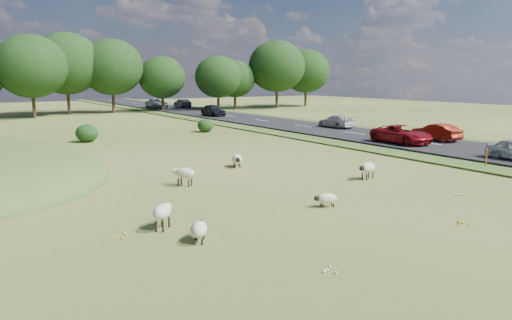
# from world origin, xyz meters

# --- Properties ---
(ground) EXTENTS (160.00, 160.00, 0.00)m
(ground) POSITION_xyz_m (0.00, 20.00, 0.00)
(ground) COLOR #3F581B
(ground) RESTS_ON ground
(road) EXTENTS (8.00, 150.00, 0.25)m
(road) POSITION_xyz_m (20.00, 30.00, 0.12)
(road) COLOR black
(road) RESTS_ON ground
(treeline) EXTENTS (96.28, 14.66, 11.70)m
(treeline) POSITION_xyz_m (-1.06, 55.44, 6.57)
(treeline) COLOR black
(treeline) RESTS_ON ground
(shrubs) EXTENTS (24.32, 6.97, 1.50)m
(shrubs) POSITION_xyz_m (-2.76, 26.41, 0.71)
(shrubs) COLOR black
(shrubs) RESTS_ON ground
(marker_post) EXTENTS (0.06, 0.06, 1.20)m
(marker_post) POSITION_xyz_m (15.21, -0.47, 0.60)
(marker_post) COLOR #D8590C
(marker_post) RESTS_ON ground
(sheep_0) EXTENTS (0.95, 1.38, 0.77)m
(sheep_0) POSITION_xyz_m (2.83, 7.52, 0.48)
(sheep_0) COLOR beige
(sheep_0) RESTS_ON ground
(sheep_1) EXTENTS (1.14, 1.22, 0.92)m
(sheep_1) POSITION_xyz_m (-5.47, -1.88, 0.64)
(sheep_1) COLOR beige
(sheep_1) RESTS_ON ground
(sheep_2) EXTENTS (1.06, 0.67, 0.59)m
(sheep_2) POSITION_xyz_m (1.40, -2.54, 0.37)
(sheep_2) COLOR beige
(sheep_2) RESTS_ON ground
(sheep_3) EXTENTS (1.30, 0.77, 0.91)m
(sheep_3) POSITION_xyz_m (6.84, 0.72, 0.63)
(sheep_3) COLOR beige
(sheep_3) RESTS_ON ground
(sheep_4) EXTENTS (1.04, 1.30, 0.93)m
(sheep_4) POSITION_xyz_m (-1.96, 4.32, 0.65)
(sheep_4) COLOR beige
(sheep_4) RESTS_ON ground
(sheep_5) EXTENTS (0.95, 1.22, 0.69)m
(sheep_5) POSITION_xyz_m (-4.96, -3.79, 0.44)
(sheep_5) COLOR beige
(sheep_5) RESTS_ON ground
(car_0) EXTENTS (1.72, 4.23, 1.23)m
(car_0) POSITION_xyz_m (21.90, 73.70, 0.86)
(car_0) COLOR #B0B3B8
(car_0) RESTS_ON road
(car_2) EXTENTS (2.52, 5.48, 1.52)m
(car_2) POSITION_xyz_m (18.10, 61.76, 1.01)
(car_2) COLOR #A2A4AA
(car_2) RESTS_ON road
(car_3) EXTENTS (1.50, 4.30, 1.42)m
(car_3) POSITION_xyz_m (21.90, 60.10, 0.96)
(car_3) COLOR black
(car_3) RESTS_ON road
(car_4) EXTENTS (2.32, 5.04, 1.40)m
(car_4) POSITION_xyz_m (18.10, 8.69, 0.95)
(car_4) COLOR maroon
(car_4) RESTS_ON road
(car_5) EXTENTS (1.44, 4.13, 1.36)m
(car_5) POSITION_xyz_m (21.90, 8.51, 0.93)
(car_5) COLOR maroon
(car_5) RESTS_ON road
(car_6) EXTENTS (1.79, 4.40, 1.28)m
(car_6) POSITION_xyz_m (21.90, 20.80, 0.89)
(car_6) COLOR silver
(car_6) RESTS_ON road
(car_7) EXTENTS (1.82, 4.53, 1.54)m
(car_7) POSITION_xyz_m (18.10, 41.06, 1.02)
(car_7) COLOR black
(car_7) RESTS_ON road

